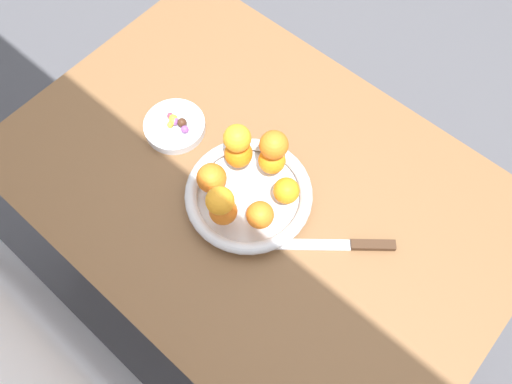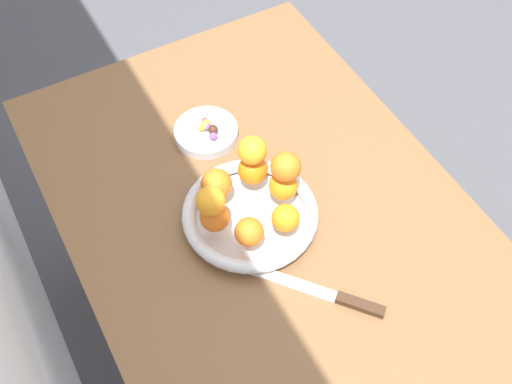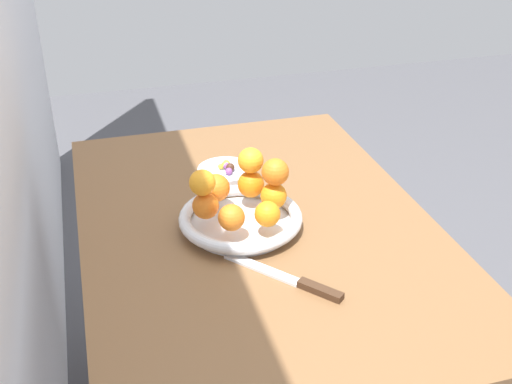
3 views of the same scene
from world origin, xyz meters
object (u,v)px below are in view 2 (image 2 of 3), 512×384
(fruit_bowl, at_px, (250,215))
(candy_dish, at_px, (206,132))
(orange_6, at_px, (250,151))
(candy_ball_4, at_px, (205,121))
(candy_ball_1, at_px, (206,126))
(candy_ball_2, at_px, (213,136))
(orange_7, at_px, (286,167))
(knife, at_px, (328,294))
(dining_table, at_px, (265,234))
(orange_1, at_px, (249,232))
(candy_ball_3, at_px, (201,128))
(candy_ball_6, at_px, (207,127))
(candy_ball_0, at_px, (206,124))
(candy_ball_5, at_px, (213,130))
(orange_0, at_px, (215,217))
(orange_8, at_px, (211,201))
(orange_4, at_px, (251,171))
(orange_2, at_px, (285,218))
(orange_5, at_px, (216,184))
(orange_3, at_px, (283,186))

(fruit_bowl, bearing_deg, candy_dish, -5.53)
(orange_6, bearing_deg, candy_ball_4, 1.69)
(candy_ball_1, distance_m, candy_ball_2, 0.03)
(orange_7, bearing_deg, knife, 171.75)
(dining_table, relative_size, candy_ball_2, 61.82)
(dining_table, height_order, orange_1, orange_1)
(candy_ball_3, xyz_separation_m, candy_ball_6, (-0.00, -0.01, 0.00))
(candy_ball_0, bearing_deg, dining_table, -177.07)
(candy_ball_1, distance_m, candy_ball_5, 0.02)
(fruit_bowl, distance_m, candy_ball_4, 0.26)
(orange_0, xyz_separation_m, orange_8, (-0.00, 0.00, 0.06))
(dining_table, xyz_separation_m, candy_dish, (0.23, 0.02, 0.10))
(candy_dish, height_order, knife, candy_dish)
(orange_6, relative_size, knife, 0.27)
(candy_ball_2, relative_size, candy_ball_3, 1.24)
(orange_4, relative_size, candy_ball_0, 3.00)
(orange_2, relative_size, orange_4, 0.91)
(orange_5, distance_m, knife, 0.30)
(fruit_bowl, height_order, orange_8, orange_8)
(orange_7, bearing_deg, orange_3, 79.53)
(knife, bearing_deg, orange_8, 30.82)
(orange_3, relative_size, orange_5, 0.92)
(dining_table, xyz_separation_m, orange_7, (-0.01, -0.04, 0.21))
(orange_0, xyz_separation_m, candy_ball_6, (0.24, -0.10, -0.04))
(orange_7, distance_m, knife, 0.25)
(candy_dish, distance_m, orange_7, 0.27)
(orange_4, distance_m, knife, 0.28)
(orange_6, height_order, orange_7, same)
(candy_ball_2, bearing_deg, orange_6, -175.76)
(candy_ball_1, distance_m, candy_ball_4, 0.02)
(orange_3, xyz_separation_m, orange_5, (0.06, 0.11, 0.00))
(orange_3, relative_size, candy_ball_4, 3.85)
(candy_ball_4, bearing_deg, candy_ball_0, 171.20)
(candy_dish, relative_size, candy_ball_5, 6.51)
(fruit_bowl, height_order, candy_dish, fruit_bowl)
(orange_2, relative_size, candy_ball_0, 2.73)
(orange_0, distance_m, orange_4, 0.13)
(orange_3, bearing_deg, orange_2, 151.82)
(orange_7, bearing_deg, candy_ball_2, 13.84)
(orange_0, relative_size, orange_5, 0.92)
(candy_dish, relative_size, candy_ball_2, 7.77)
(orange_3, distance_m, orange_8, 0.16)
(candy_ball_0, height_order, knife, candy_ball_0)
(candy_ball_1, bearing_deg, candy_ball_0, -45.09)
(orange_3, xyz_separation_m, orange_4, (0.06, 0.04, 0.00))
(orange_8, height_order, candy_ball_5, orange_8)
(orange_8, xyz_separation_m, knife, (-0.21, -0.13, -0.12))
(orange_6, bearing_deg, orange_0, 120.07)
(orange_7, relative_size, candy_ball_2, 3.28)
(orange_7, height_order, candy_ball_4, orange_7)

